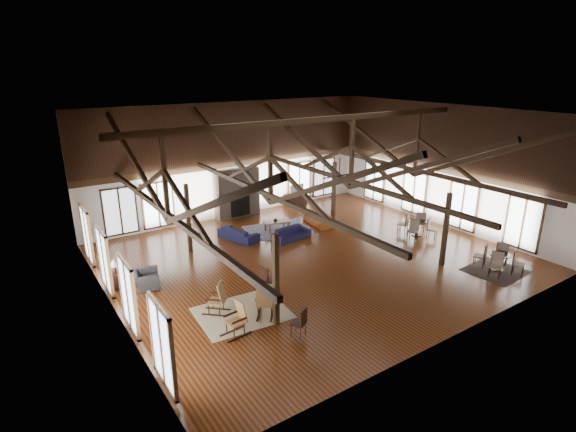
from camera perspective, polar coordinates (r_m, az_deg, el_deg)
floor at (r=19.10m, az=3.04°, el=-5.34°), size 16.00×16.00×0.00m
ceiling at (r=17.54m, az=3.38°, el=12.87°), size 16.00×14.00×0.02m
wall_back at (r=23.90m, az=-6.99°, el=7.03°), size 16.00×0.02×6.00m
wall_front at (r=13.47m, az=21.39°, el=-3.38°), size 16.00×0.02×6.00m
wall_left at (r=14.92m, az=-22.21°, el=-1.37°), size 0.02×14.00×6.00m
wall_right at (r=23.66m, az=18.99°, el=6.04°), size 0.02×14.00×6.00m
roof_truss at (r=17.85m, az=3.26°, el=6.57°), size 15.60×14.07×3.14m
post_grid at (r=18.53m, az=3.12°, el=-1.03°), size 8.16×7.16×3.05m
fireplace at (r=24.01m, az=-6.47°, el=2.91°), size 2.50×0.69×2.60m
ceiling_fan at (r=17.46m, az=6.54°, el=5.20°), size 1.60×1.60×0.75m
sofa_navy_front at (r=20.96m, az=0.44°, el=-2.26°), size 1.96×0.94×0.55m
sofa_navy_left at (r=21.08m, az=-6.31°, el=-2.19°), size 2.17×1.37×0.59m
sofa_orange at (r=23.02m, az=3.84°, el=-0.31°), size 2.11×1.11×0.59m
coffee_table at (r=22.03m, az=-1.42°, el=-0.77°), size 1.40×0.96×0.49m
vase at (r=21.89m, az=-1.62°, el=-0.46°), size 0.21×0.21×0.20m
armchair at (r=17.34m, az=-17.48°, el=-7.70°), size 1.15×1.07×0.63m
side_table_lamp at (r=17.57m, az=-21.04°, el=-7.30°), size 0.45×0.45×1.16m
rocking_chair_a at (r=15.03m, az=-8.80°, el=-10.37°), size 0.93×0.91×1.10m
rocking_chair_b at (r=14.67m, az=-2.93°, el=-10.72°), size 0.97×1.04×1.20m
rocking_chair_c at (r=13.91m, az=-6.37°, el=-12.80°), size 0.91×0.55×1.11m
side_chair_a at (r=16.00m, az=-2.78°, el=-7.85°), size 0.52×0.52×1.07m
side_chair_b at (r=13.71m, az=1.66°, el=-13.12°), size 0.53×0.53×0.93m
cafe_table_near at (r=19.64m, az=25.23°, el=-4.95°), size 1.90×1.90×0.98m
cafe_table_far at (r=22.24m, az=16.11°, el=-1.18°), size 1.88×1.88×0.98m
cup_near at (r=19.45m, az=25.37°, el=-4.34°), size 0.16×0.16×0.10m
cup_far at (r=22.21m, az=16.18°, el=-0.49°), size 0.13×0.13×0.10m
tv_console at (r=26.24m, az=0.94°, el=2.21°), size 1.32×0.49×0.66m
television at (r=26.09m, az=1.01°, el=3.48°), size 0.94×0.13×0.54m
rug_tan at (r=15.19m, az=-5.85°, el=-12.13°), size 3.06×2.49×0.01m
rug_navy at (r=22.26m, az=-1.36°, el=-1.73°), size 3.38×2.77×0.01m
rug_dark at (r=19.72m, az=24.82°, el=-6.33°), size 2.26×2.09×0.01m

